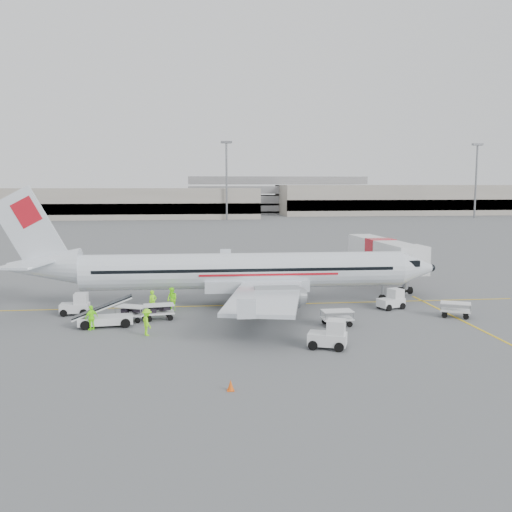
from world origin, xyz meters
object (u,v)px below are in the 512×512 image
Objects in this scene: belt_loader at (105,308)px; tug_mid at (327,334)px; tug_fore at (391,299)px; tug_aft at (75,304)px; aircraft at (244,247)px; jet_bridge at (380,261)px.

belt_loader is 2.16× the size of tug_mid.
tug_fore is at bearing 2.09° from belt_loader.
belt_loader is at bearing 167.39° from tug_fore.
tug_aft reaches higher than tug_fore.
aircraft reaches higher than tug_aft.
belt_loader is (-10.31, -6.34, -3.44)m from aircraft.
tug_aft is (-24.57, 0.75, 0.03)m from tug_fore.
tug_mid is (-10.85, -22.32, -1.35)m from jet_bridge.
tug_fore is 12.80m from tug_mid.
tug_aft is at bearing 167.89° from tug_mid.
belt_loader reaches higher than tug_mid.
jet_bridge reaches higher than tug_fore.
tug_fore is 24.58m from tug_aft.
tug_aft is at bearing -168.99° from aircraft.
jet_bridge is at bearing 32.54° from aircraft.
belt_loader is 2.32× the size of tug_aft.
jet_bridge reaches higher than tug_mid.
belt_loader is (-24.89, -15.31, -0.89)m from jet_bridge.
aircraft is at bearing 126.61° from tug_mid.
tug_mid is at bearing -73.42° from aircraft.
aircraft reaches higher than belt_loader.
aircraft is 12.58m from belt_loader.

